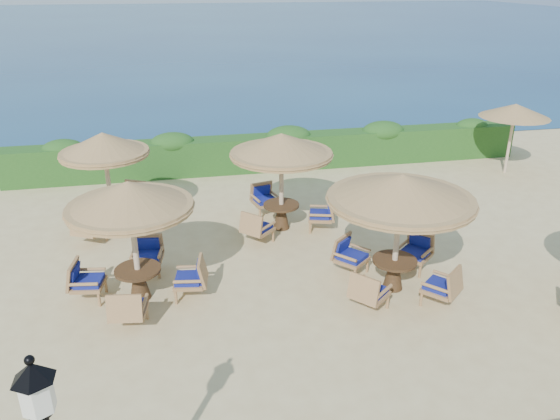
% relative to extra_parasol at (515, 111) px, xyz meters
% --- Properties ---
extents(ground, '(120.00, 120.00, 0.00)m').
position_rel_extra_parasol_xyz_m(ground, '(-7.80, -5.20, -2.17)').
color(ground, '#D4C086').
rests_on(ground, ground).
extents(sea, '(160.00, 160.00, 0.00)m').
position_rel_extra_parasol_xyz_m(sea, '(-7.80, 64.80, -2.17)').
color(sea, navy).
rests_on(sea, ground).
extents(hedge, '(18.00, 0.90, 1.20)m').
position_rel_extra_parasol_xyz_m(hedge, '(-7.80, 2.00, -1.57)').
color(hedge, '#1C4716').
rests_on(hedge, ground).
extents(extra_parasol, '(2.30, 2.30, 2.41)m').
position_rel_extra_parasol_xyz_m(extra_parasol, '(0.00, 0.00, 0.00)').
color(extra_parasol, beige).
rests_on(extra_parasol, ground).
extents(cafe_set_0, '(2.87, 2.87, 2.65)m').
position_rel_extra_parasol_xyz_m(cafe_set_0, '(-12.20, -5.75, -0.42)').
color(cafe_set_0, beige).
rests_on(cafe_set_0, ground).
extents(cafe_set_1, '(3.09, 3.09, 2.65)m').
position_rel_extra_parasol_xyz_m(cafe_set_1, '(-6.78, -6.44, -0.28)').
color(cafe_set_1, beige).
rests_on(cafe_set_1, ground).
extents(cafe_set_3, '(2.31, 2.81, 2.65)m').
position_rel_extra_parasol_xyz_m(cafe_set_3, '(-13.03, -1.94, -0.27)').
color(cafe_set_3, beige).
rests_on(cafe_set_3, ground).
extents(cafe_set_4, '(2.79, 2.79, 2.65)m').
position_rel_extra_parasol_xyz_m(cafe_set_4, '(-8.56, -2.93, -0.29)').
color(cafe_set_4, beige).
rests_on(cafe_set_4, ground).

